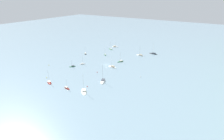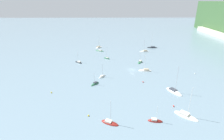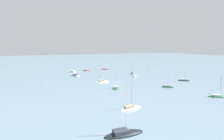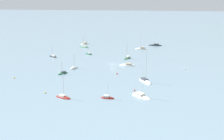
# 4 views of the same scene
# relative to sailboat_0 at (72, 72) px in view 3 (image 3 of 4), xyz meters

# --- Properties ---
(ground_plane) EXTENTS (600.00, 600.00, 0.00)m
(ground_plane) POSITION_rel_sailboat_0_xyz_m (-43.96, -13.71, -0.15)
(ground_plane) COLOR slate
(sailboat_0) EXTENTS (8.21, 8.29, 12.45)m
(sailboat_0) POSITION_rel_sailboat_0_xyz_m (0.00, 0.00, 0.00)
(sailboat_0) COLOR white
(sailboat_0) RESTS_ON ground_plane
(sailboat_1) EXTENTS (9.20, 6.61, 13.51)m
(sailboat_1) POSITION_rel_sailboat_0_xyz_m (-17.25, 1.77, -0.05)
(sailboat_1) COLOR silver
(sailboat_1) RESTS_ON ground_plane
(sailboat_2) EXTENTS (3.51, 9.12, 12.39)m
(sailboat_2) POSITION_rel_sailboat_0_xyz_m (-92.98, 9.19, -0.02)
(sailboat_2) COLOR black
(sailboat_2) RESTS_ON ground_plane
(sailboat_3) EXTENTS (4.28, 4.95, 8.39)m
(sailboat_3) POSITION_rel_sailboat_0_xyz_m (-64.44, -28.99, -0.07)
(sailboat_3) COLOR #2D6647
(sailboat_3) RESTS_ON ground_plane
(sailboat_4) EXTENTS (4.73, 6.61, 9.53)m
(sailboat_4) POSITION_rel_sailboat_0_xyz_m (3.41, -27.07, -0.05)
(sailboat_4) COLOR maroon
(sailboat_4) RESTS_ON ground_plane
(sailboat_5) EXTENTS (6.97, 4.83, 9.14)m
(sailboat_5) POSITION_rel_sailboat_0_xyz_m (-56.53, -7.12, -0.01)
(sailboat_5) COLOR #2D6647
(sailboat_5) RESTS_ON ground_plane
(sailboat_6) EXTENTS (5.10, 4.17, 8.04)m
(sailboat_6) POSITION_rel_sailboat_0_xyz_m (-34.03, -31.02, -0.07)
(sailboat_6) COLOR silver
(sailboat_6) RESTS_ON ground_plane
(sailboat_7) EXTENTS (3.23, 7.71, 10.23)m
(sailboat_7) POSITION_rel_sailboat_0_xyz_m (-42.00, -6.47, -0.05)
(sailboat_7) COLOR white
(sailboat_7) RESTS_ON ground_plane
(sailboat_8) EXTENTS (5.26, 4.67, 6.70)m
(sailboat_8) POSITION_rel_sailboat_0_xyz_m (-25.51, -34.30, -0.06)
(sailboat_8) COLOR #2D6647
(sailboat_8) RESTS_ON ground_plane
(sailboat_9) EXTENTS (5.73, 7.67, 8.40)m
(sailboat_9) POSITION_rel_sailboat_0_xyz_m (-83.77, -35.05, -0.07)
(sailboat_9) COLOR #2D6647
(sailboat_9) RESTS_ON ground_plane
(sailboat_10) EXTENTS (2.46, 5.23, 6.83)m
(sailboat_10) POSITION_rel_sailboat_0_xyz_m (2.66, -11.62, -0.05)
(sailboat_10) COLOR maroon
(sailboat_10) RESTS_ON ground_plane
(sailboat_11) EXTENTS (5.34, 5.96, 7.75)m
(sailboat_11) POSITION_rel_sailboat_0_xyz_m (-56.64, -47.26, -0.04)
(sailboat_11) COLOR black
(sailboat_11) RESTS_ON ground_plane
(sailboat_13) EXTENTS (2.99, 7.85, 10.24)m
(sailboat_13) POSITION_rel_sailboat_0_xyz_m (-80.98, 0.37, -0.03)
(sailboat_13) COLOR white
(sailboat_13) RESTS_ON ground_plane
(mooring_buoy_0) EXTENTS (0.54, 0.54, 0.54)m
(mooring_buoy_0) POSITION_rel_sailboat_0_xyz_m (-5.90, -2.35, 0.12)
(mooring_buoy_0) COLOR red
(mooring_buoy_0) RESTS_ON ground_plane
(mooring_buoy_1) EXTENTS (0.54, 0.54, 0.54)m
(mooring_buoy_1) POSITION_rel_sailboat_0_xyz_m (-17.16, -52.93, 0.12)
(mooring_buoy_1) COLOR yellow
(mooring_buoy_1) RESTS_ON ground_plane
(mooring_buoy_2) EXTENTS (0.54, 0.54, 0.54)m
(mooring_buoy_2) POSITION_rel_sailboat_0_xyz_m (-0.47, -34.64, 0.12)
(mooring_buoy_2) COLOR yellow
(mooring_buoy_2) RESTS_ON ground_plane
(mooring_buoy_3) EXTENTS (0.57, 0.57, 0.57)m
(mooring_buoy_3) POSITION_rel_sailboat_0_xyz_m (-37.18, 20.22, 0.13)
(mooring_buoy_3) COLOR white
(mooring_buoy_3) RESTS_ON ground_plane
(mooring_buoy_4) EXTENTS (0.61, 0.61, 0.61)m
(mooring_buoy_4) POSITION_rel_sailboat_0_xyz_m (-27.15, -10.41, 0.15)
(mooring_buoy_4) COLOR red
(mooring_buoy_4) RESTS_ON ground_plane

